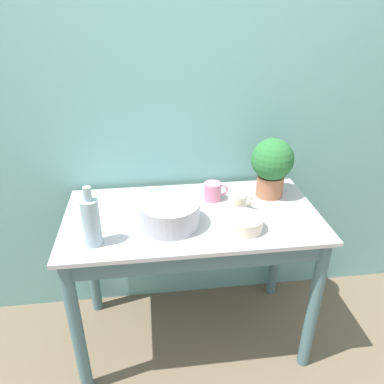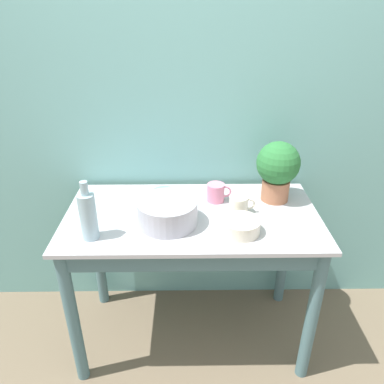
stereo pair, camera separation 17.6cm
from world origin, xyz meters
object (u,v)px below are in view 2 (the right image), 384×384
mug_cream (239,205)px  mug_pink (216,193)px  bowl_wash_large (167,212)px  potted_plant (278,168)px  bowl_small_cream (241,226)px  bottle_tall (88,215)px  bowl_small_blue (164,195)px

mug_cream → mug_pink: 0.16m
mug_cream → bowl_wash_large: bearing=-165.3°
potted_plant → bowl_wash_large: size_ratio=1.13×
mug_pink → bowl_small_cream: size_ratio=0.73×
mug_cream → bowl_small_cream: (-0.01, -0.17, -0.01)m
mug_cream → mug_pink: (-0.10, 0.12, 0.00)m
bottle_tall → bowl_small_cream: size_ratio=1.57×
potted_plant → bowl_small_cream: potted_plant is taller
potted_plant → bowl_small_blue: potted_plant is taller
bowl_small_cream → bowl_wash_large: bearing=166.6°
mug_cream → bowl_small_blue: size_ratio=1.11×
potted_plant → mug_cream: (-0.20, -0.14, -0.13)m
potted_plant → bowl_small_cream: 0.40m
bottle_tall → bowl_wash_large: bearing=18.7°
bowl_wash_large → bowl_small_cream: size_ratio=1.60×
bowl_wash_large → mug_pink: size_ratio=2.20×
bowl_wash_large → bowl_small_blue: bowl_wash_large is taller
mug_pink → bowl_small_blue: bearing=175.2°
bowl_wash_large → mug_pink: bearing=41.8°
potted_plant → bowl_wash_large: potted_plant is taller
mug_cream → bowl_small_cream: bearing=-94.3°
mug_cream → mug_pink: size_ratio=1.01×
bowl_wash_large → bottle_tall: size_ratio=1.02×
potted_plant → mug_cream: 0.28m
mug_cream → bowl_small_blue: mug_cream is taller
mug_pink → bowl_small_cream: bearing=-73.1°
bowl_wash_large → bowl_small_cream: 0.34m
bowl_small_cream → mug_cream: bearing=85.7°
potted_plant → bottle_tall: 0.94m
bowl_wash_large → bowl_small_blue: 0.24m
potted_plant → bottle_tall: (-0.87, -0.34, -0.06)m
bottle_tall → bowl_small_blue: (0.30, 0.35, -0.09)m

